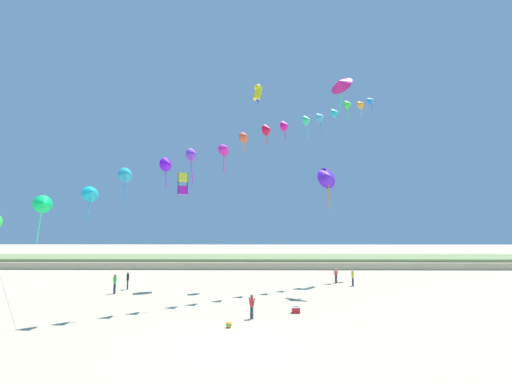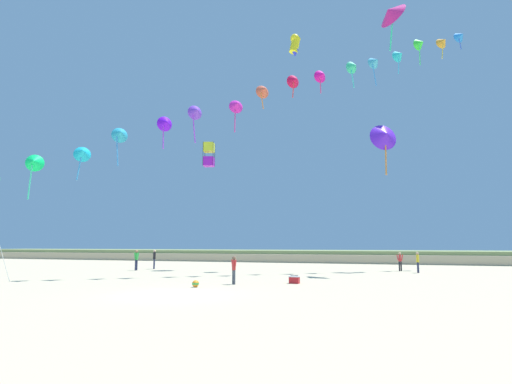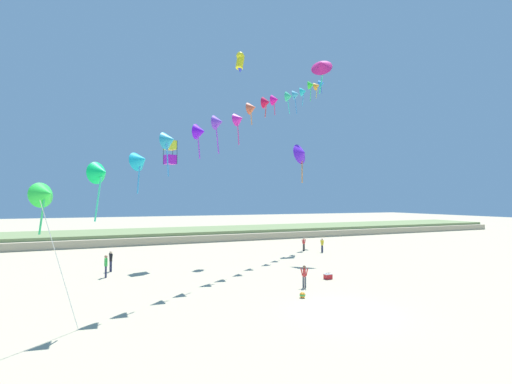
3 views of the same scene
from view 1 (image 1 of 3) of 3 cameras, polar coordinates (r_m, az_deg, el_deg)
The scene contains 14 objects.
ground_plane at distance 18.84m, azimuth -3.19°, elevation -24.19°, with size 240.00×240.00×0.00m, color #C1B28E.
dune_ridge at distance 57.11m, azimuth -0.57°, elevation -11.41°, with size 120.00×13.09×1.46m.
person_near_left at distance 39.53m, azimuth 13.18°, elevation -13.24°, with size 0.55×0.22×1.58m.
person_near_right at distance 37.93m, azimuth 15.81°, elevation -13.43°, with size 0.22×0.57×1.63m.
person_mid_center at distance 36.67m, azimuth -20.59°, elevation -13.40°, with size 0.35×0.59×1.76m.
person_far_left at distance 34.73m, azimuth -22.48°, elevation -13.76°, with size 0.24×0.62×1.75m.
person_far_right at distance 23.58m, azimuth -0.71°, elevation -18.28°, with size 0.47×0.40×1.55m.
kite_banner_string at distance 33.13m, azimuth 0.42°, elevation 9.39°, with size 31.97×26.59×23.80m.
large_kite_low_lead at distance 40.21m, azimuth 0.30°, elevation 16.17°, with size 1.37×1.28×2.25m.
large_kite_mid_trail at distance 38.78m, azimuth 13.86°, elevation 17.17°, with size 2.98×2.92×4.43m.
large_kite_high_solo at distance 38.57m, azimuth 12.00°, elevation 2.42°, with size 2.74×2.25×4.75m.
large_kite_outer_drift at distance 36.00m, azimuth -12.12°, elevation 1.33°, with size 1.20×1.20×2.20m.
beach_cooler at distance 25.47m, azimuth 6.66°, elevation -18.92°, with size 0.58×0.41×0.46m.
beach_ball at distance 21.85m, azimuth -4.55°, elevation -21.16°, with size 0.36×0.36×0.36m.
Camera 1 is at (1.14, -17.89, 5.78)m, focal length 24.00 mm.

